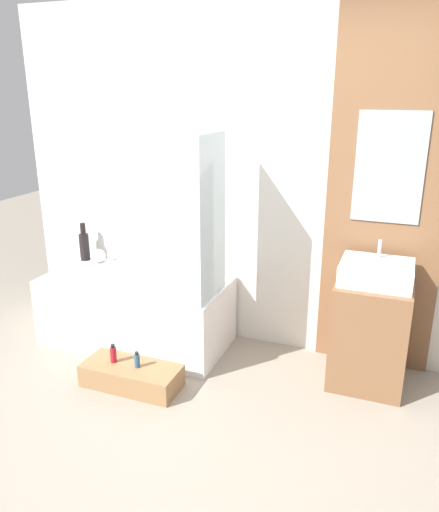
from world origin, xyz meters
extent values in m
plane|color=gray|center=(0.00, 0.00, 0.00)|extent=(12.00, 12.00, 0.00)
cube|color=silver|center=(0.00, 1.58, 1.30)|extent=(4.20, 0.06, 2.60)
cube|color=brown|center=(0.85, 1.53, 1.30)|extent=(0.80, 0.03, 2.60)
cube|color=#9EB2C6|center=(0.85, 1.51, 1.46)|extent=(0.45, 0.01, 0.74)
cube|color=white|center=(-0.95, 1.18, 0.27)|extent=(1.46, 0.69, 0.54)
cube|color=silver|center=(-0.95, 1.18, 0.54)|extent=(1.14, 0.48, 0.01)
cube|color=silver|center=(-0.25, 1.09, 1.12)|extent=(0.01, 0.47, 1.15)
cube|color=#997047|center=(-0.66, 0.60, 0.08)|extent=(0.68, 0.29, 0.16)
cube|color=brown|center=(0.85, 1.25, 0.37)|extent=(0.49, 0.51, 0.74)
cube|color=white|center=(0.85, 1.25, 0.81)|extent=(0.46, 0.39, 0.14)
cylinder|color=silver|center=(0.85, 1.36, 0.94)|extent=(0.02, 0.02, 0.12)
cylinder|color=black|center=(-1.59, 1.44, 0.65)|extent=(0.08, 0.08, 0.23)
cylinder|color=black|center=(-1.59, 1.44, 0.82)|extent=(0.05, 0.05, 0.10)
sphere|color=silver|center=(-1.43, 1.42, 0.60)|extent=(0.12, 0.12, 0.12)
cylinder|color=#B21928|center=(-0.79, 0.60, 0.21)|extent=(0.04, 0.04, 0.11)
cylinder|color=black|center=(-0.79, 0.60, 0.28)|extent=(0.03, 0.03, 0.02)
cylinder|color=#2D567A|center=(-0.60, 0.60, 0.21)|extent=(0.04, 0.04, 0.09)
cylinder|color=black|center=(-0.60, 0.60, 0.26)|extent=(0.02, 0.02, 0.02)
camera|label=1|loc=(0.99, -1.99, 1.96)|focal=35.00mm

